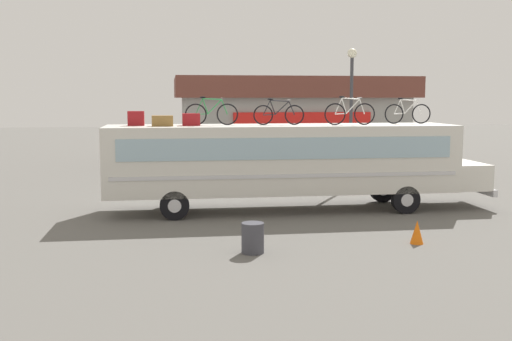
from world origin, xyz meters
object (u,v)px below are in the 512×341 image
(rooftop_bicycle_4, at_px, (408,113))
(luggage_bag_1, at_px, (136,118))
(street_lamp, at_px, (351,98))
(rooftop_bicycle_3, at_px, (350,113))
(trash_bin, at_px, (253,238))
(luggage_bag_3, at_px, (191,119))
(bus, at_px, (289,159))
(rooftop_bicycle_1, at_px, (211,113))
(traffic_cone, at_px, (417,232))
(rooftop_bicycle_2, at_px, (279,114))
(luggage_bag_2, at_px, (163,121))

(rooftop_bicycle_4, bearing_deg, luggage_bag_1, -179.47)
(street_lamp, bearing_deg, luggage_bag_1, -153.07)
(rooftop_bicycle_3, height_order, trash_bin, rooftop_bicycle_3)
(street_lamp, bearing_deg, luggage_bag_3, -146.34)
(luggage_bag_1, distance_m, trash_bin, 7.12)
(bus, xyz_separation_m, rooftop_bicycle_1, (-2.59, 0.19, 1.56))
(luggage_bag_1, bearing_deg, traffic_cone, -36.02)
(traffic_cone, bearing_deg, luggage_bag_3, 137.18)
(rooftop_bicycle_4, distance_m, trash_bin, 9.10)
(rooftop_bicycle_2, bearing_deg, street_lamp, 49.57)
(rooftop_bicycle_3, bearing_deg, street_lamp, 72.52)
(rooftop_bicycle_1, bearing_deg, trash_bin, -83.95)
(rooftop_bicycle_1, xyz_separation_m, traffic_cone, (5.02, -5.37, -2.99))
(rooftop_bicycle_3, xyz_separation_m, traffic_cone, (0.40, -4.91, -3.00))
(rooftop_bicycle_1, bearing_deg, luggage_bag_1, 177.98)
(luggage_bag_2, height_order, rooftop_bicycle_3, rooftop_bicycle_3)
(trash_bin, bearing_deg, luggage_bag_2, 112.75)
(luggage_bag_2, height_order, luggage_bag_3, luggage_bag_3)
(luggage_bag_1, bearing_deg, luggage_bag_3, -5.37)
(rooftop_bicycle_3, relative_size, rooftop_bicycle_4, 1.04)
(luggage_bag_1, bearing_deg, rooftop_bicycle_2, -2.50)
(bus, xyz_separation_m, luggage_bag_3, (-3.28, 0.11, 1.36))
(traffic_cone, bearing_deg, rooftop_bicycle_2, 117.82)
(rooftop_bicycle_4, bearing_deg, traffic_cone, -108.86)
(rooftop_bicycle_1, height_order, street_lamp, street_lamp)
(luggage_bag_3, bearing_deg, luggage_bag_2, -160.35)
(bus, xyz_separation_m, rooftop_bicycle_4, (4.32, 0.36, 1.54))
(luggage_bag_2, distance_m, rooftop_bicycle_4, 8.55)
(bus, xyz_separation_m, street_lamp, (3.58, 4.67, 2.07))
(bus, bearing_deg, luggage_bag_3, 178.16)
(rooftop_bicycle_1, bearing_deg, luggage_bag_2, -165.59)
(rooftop_bicycle_1, distance_m, trash_bin, 6.44)
(rooftop_bicycle_3, distance_m, traffic_cone, 5.77)
(rooftop_bicycle_2, xyz_separation_m, street_lamp, (3.92, 4.60, 0.53))
(rooftop_bicycle_2, distance_m, rooftop_bicycle_3, 2.39)
(bus, height_order, luggage_bag_2, luggage_bag_2)
(rooftop_bicycle_1, relative_size, rooftop_bicycle_2, 1.02)
(rooftop_bicycle_2, distance_m, rooftop_bicycle_4, 4.67)
(rooftop_bicycle_2, height_order, traffic_cone, rooftop_bicycle_2)
(rooftop_bicycle_4, distance_m, street_lamp, 4.40)
(luggage_bag_3, bearing_deg, rooftop_bicycle_1, 6.83)
(luggage_bag_3, height_order, trash_bin, luggage_bag_3)
(rooftop_bicycle_3, bearing_deg, traffic_cone, -85.31)
(luggage_bag_3, relative_size, rooftop_bicycle_3, 0.32)
(rooftop_bicycle_1, bearing_deg, rooftop_bicycle_3, -5.60)
(bus, bearing_deg, rooftop_bicycle_3, -7.48)
(rooftop_bicycle_4, bearing_deg, rooftop_bicycle_2, -176.41)
(bus, height_order, rooftop_bicycle_1, rooftop_bicycle_1)
(luggage_bag_2, height_order, rooftop_bicycle_2, rooftop_bicycle_2)
(luggage_bag_2, xyz_separation_m, rooftop_bicycle_1, (1.61, 0.41, 0.23))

